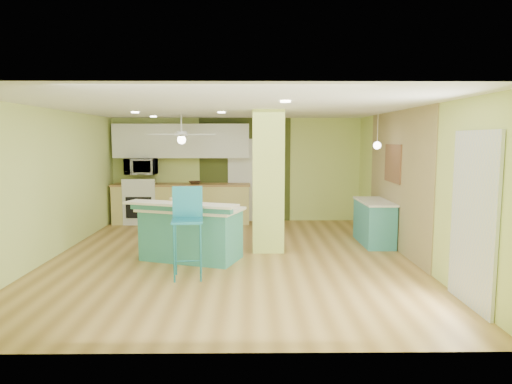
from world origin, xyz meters
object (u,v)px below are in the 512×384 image
side_counter (374,222)px  bar_stool (187,217)px  peninsula (191,232)px  canister (174,203)px  fruit_bowl (195,183)px

side_counter → bar_stool: bearing=-147.6°
peninsula → bar_stool: bearing=-65.7°
peninsula → canister: canister is taller
peninsula → canister: 0.56m
bar_stool → canister: 0.98m
bar_stool → canister: size_ratio=7.53×
bar_stool → fruit_bowl: size_ratio=4.52×
fruit_bowl → canister: 3.29m
side_counter → canister: bearing=-162.2°
peninsula → side_counter: bearing=37.8°
bar_stool → side_counter: bearing=26.7°
bar_stool → side_counter: (3.27, 2.07, -0.46)m
peninsula → canister: size_ratio=11.34×
canister → bar_stool: bearing=-69.3°
side_counter → fruit_bowl: bearing=149.9°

